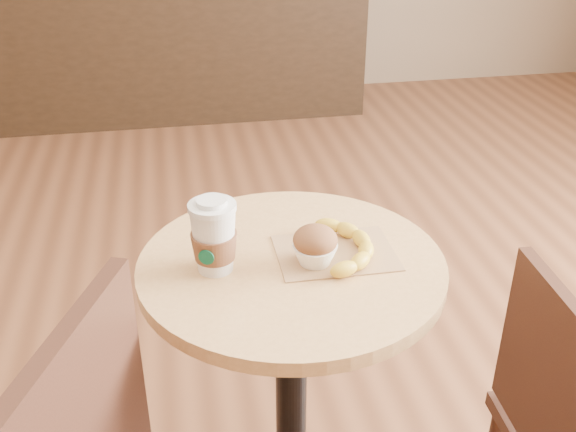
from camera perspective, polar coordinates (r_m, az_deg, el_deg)
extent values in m
cylinder|color=black|center=(1.59, 0.27, -15.26)|extent=(0.07, 0.07, 0.72)
cylinder|color=tan|center=(1.37, 0.30, -4.29)|extent=(0.62, 0.62, 0.03)
cube|color=#381E13|center=(1.39, 21.09, -12.46)|extent=(0.04, 0.33, 0.37)
cube|color=black|center=(4.32, -9.14, 15.14)|extent=(2.20, 0.60, 1.00)
cube|color=#9D744C|center=(1.38, 4.03, -3.11)|extent=(0.24, 0.18, 0.00)
cylinder|color=silver|center=(1.27, -6.45, 0.77)|extent=(0.09, 0.09, 0.01)
cylinder|color=silver|center=(1.26, -6.48, 1.21)|extent=(0.06, 0.06, 0.01)
cylinder|color=#07472E|center=(1.27, -6.94, -3.50)|extent=(0.03, 0.01, 0.03)
ellipsoid|color=brown|center=(1.32, 2.32, -2.04)|extent=(0.09, 0.09, 0.06)
ellipsoid|color=beige|center=(1.31, 2.33, -1.36)|extent=(0.03, 0.03, 0.02)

